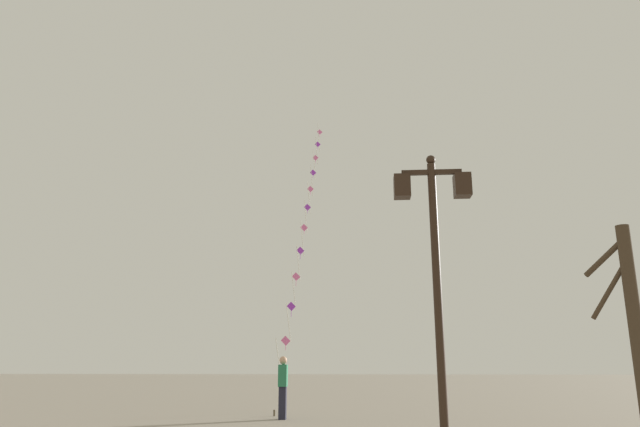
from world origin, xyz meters
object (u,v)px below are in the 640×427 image
twin_lantern_lamp_post (435,242)px  kite_flyer (283,386)px  kite_train (305,221)px  bare_tree (633,320)px

twin_lantern_lamp_post → kite_flyer: (-3.53, 7.31, -2.55)m
twin_lantern_lamp_post → kite_train: size_ratio=0.33×
kite_flyer → twin_lantern_lamp_post: bearing=-155.7°
twin_lantern_lamp_post → kite_flyer: size_ratio=2.93×
kite_flyer → bare_tree: bare_tree is taller
kite_flyer → bare_tree: (8.18, -3.65, 1.50)m
bare_tree → twin_lantern_lamp_post: bearing=-141.7°
kite_train → kite_flyer: size_ratio=8.93×
kite_train → bare_tree: (8.43, -12.19, -5.41)m
bare_tree → kite_train: bearing=124.7°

